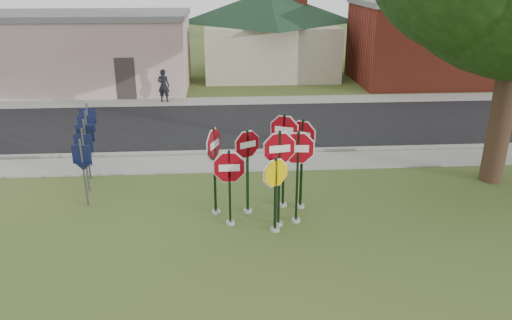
{
  "coord_description": "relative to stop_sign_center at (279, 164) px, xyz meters",
  "views": [
    {
      "loc": [
        -1.07,
        -10.76,
        6.33
      ],
      "look_at": [
        -0.19,
        2.0,
        1.45
      ],
      "focal_mm": 35.0,
      "sensor_mm": 36.0,
      "label": 1
    }
  ],
  "objects": [
    {
      "name": "sidewalk_near",
      "position": [
        -0.33,
        4.57,
        -1.71
      ],
      "size": [
        60.0,
        1.6,
        0.06
      ],
      "primitive_type": "cube",
      "color": "gray",
      "rests_on": "ground"
    },
    {
      "name": "stop_sign_far_left",
      "position": [
        -1.65,
        0.81,
        -0.09
      ],
      "size": [
        0.48,
        1.09,
        2.62
      ],
      "color": "#9E9B94",
      "rests_on": "ground"
    },
    {
      "name": "building_house",
      "position": [
        1.67,
        21.07,
        1.91
      ],
      "size": [
        11.6,
        11.6,
        6.2
      ],
      "color": "#C2B89A",
      "rests_on": "ground"
    },
    {
      "name": "stop_sign_back_left",
      "position": [
        -0.76,
        0.82,
        -0.18
      ],
      "size": [
        0.92,
        0.52,
        2.52
      ],
      "color": "#9E9B94",
      "rests_on": "ground"
    },
    {
      "name": "road",
      "position": [
        -0.33,
        9.07,
        -1.72
      ],
      "size": [
        60.0,
        7.0,
        0.04
      ],
      "primitive_type": "cube",
      "color": "black",
      "rests_on": "ground"
    },
    {
      "name": "building_stucco",
      "position": [
        -9.33,
        17.07,
        0.41
      ],
      "size": [
        12.2,
        6.2,
        4.2
      ],
      "color": "beige",
      "rests_on": "ground"
    },
    {
      "name": "curb",
      "position": [
        -0.33,
        5.57,
        -1.67
      ],
      "size": [
        60.0,
        0.2,
        0.14
      ],
      "primitive_type": "cube",
      "color": "gray",
      "rests_on": "ground"
    },
    {
      "name": "stop_sign_back_right",
      "position": [
        0.26,
        1.13,
        0.07
      ],
      "size": [
        1.02,
        0.47,
        2.84
      ],
      "color": "#9E9B94",
      "rests_on": "ground"
    },
    {
      "name": "stop_sign_right",
      "position": [
        0.49,
        0.15,
        -0.04
      ],
      "size": [
        1.18,
        0.24,
        2.69
      ],
      "color": "#9E9B94",
      "rests_on": "ground"
    },
    {
      "name": "ground",
      "position": [
        -0.33,
        -0.93,
        -1.74
      ],
      "size": [
        120.0,
        120.0,
        0.0
      ],
      "primitive_type": "plane",
      "color": "#385620",
      "rests_on": "ground"
    },
    {
      "name": "building_brick",
      "position": [
        11.67,
        17.57,
        0.67
      ],
      "size": [
        10.2,
        6.2,
        4.75
      ],
      "color": "maroon",
      "rests_on": "ground"
    },
    {
      "name": "stop_sign_yellow",
      "position": [
        -0.12,
        -0.31,
        -0.48
      ],
      "size": [
        0.9,
        0.51,
        2.13
      ],
      "color": "#9E9B94",
      "rests_on": "ground"
    },
    {
      "name": "route_sign_row",
      "position": [
        -5.73,
        3.57,
        -0.51
      ],
      "size": [
        1.43,
        4.63,
        2.0
      ],
      "color": "#59595E",
      "rests_on": "ground"
    },
    {
      "name": "pedestrian",
      "position": [
        -4.33,
        13.38,
        -0.85
      ],
      "size": [
        0.67,
        0.51,
        1.66
      ],
      "primitive_type": "imported",
      "rotation": [
        0.0,
        0.0,
        2.94
      ],
      "color": "black",
      "rests_on": "sidewalk_far"
    },
    {
      "name": "stop_sign_far_right",
      "position": [
        0.74,
        1.01,
        -0.04
      ],
      "size": [
        0.86,
        0.64,
        2.72
      ],
      "color": "#9E9B94",
      "rests_on": "ground"
    },
    {
      "name": "stop_sign_center",
      "position": [
        0.0,
        0.0,
        0.0
      ],
      "size": [
        1.16,
        0.24,
        2.74
      ],
      "color": "#9E9B94",
      "rests_on": "ground"
    },
    {
      "name": "stop_sign_left",
      "position": [
        -1.27,
        0.14,
        -0.41
      ],
      "size": [
        1.16,
        0.24,
        2.2
      ],
      "color": "#9E9B94",
      "rests_on": "ground"
    },
    {
      "name": "sidewalk_far",
      "position": [
        -0.33,
        13.37,
        -1.71
      ],
      "size": [
        60.0,
        1.6,
        0.06
      ],
      "primitive_type": "cube",
      "color": "gray",
      "rests_on": "ground"
    }
  ]
}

